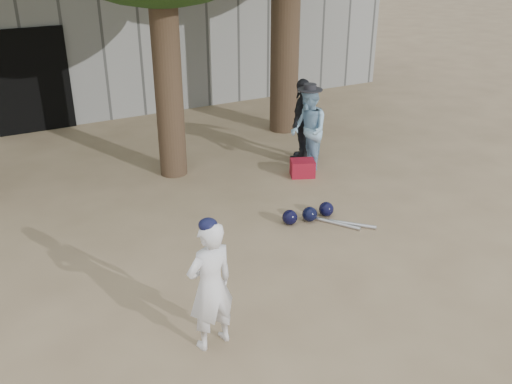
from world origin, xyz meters
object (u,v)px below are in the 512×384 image
boy_player (210,286)px  spectator_blue (308,130)px  red_bag (303,168)px  spectator_dark (303,120)px

boy_player → spectator_blue: size_ratio=0.97×
boy_player → red_bag: (3.27, 3.40, -0.59)m
spectator_blue → red_bag: bearing=-34.1°
boy_player → red_bag: 4.75m
spectator_blue → spectator_dark: bearing=173.0°
spectator_blue → red_bag: size_ratio=3.65×
boy_player → red_bag: boy_player is taller
spectator_blue → red_bag: (-0.24, -0.22, -0.62)m
spectator_dark → spectator_blue: bearing=31.4°
spectator_blue → spectator_dark: size_ratio=0.97×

